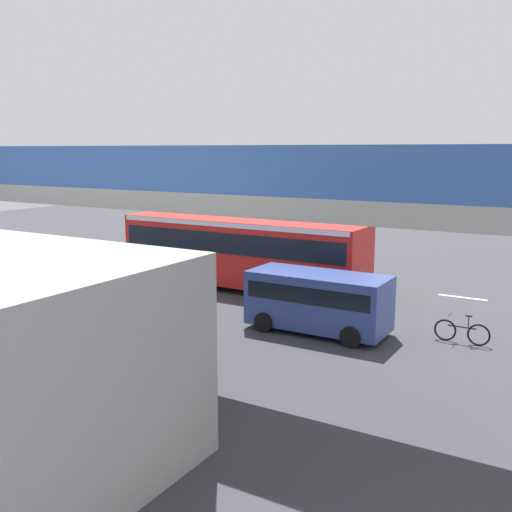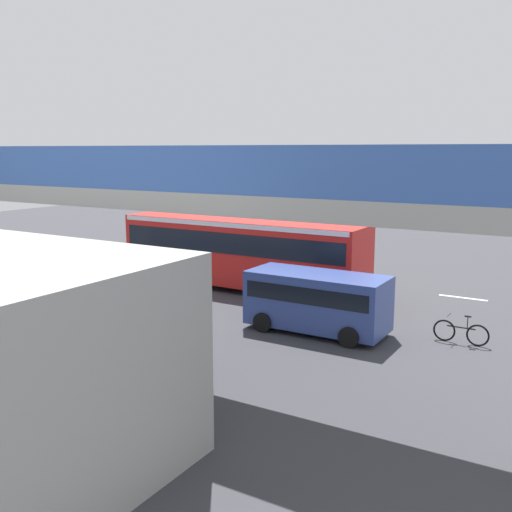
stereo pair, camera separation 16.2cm
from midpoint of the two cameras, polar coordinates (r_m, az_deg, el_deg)
name	(u,v)px [view 1 (the left image)]	position (r m, az deg, el deg)	size (l,w,h in m)	color
ground	(260,291)	(26.01, 0.25, -3.43)	(80.00, 80.00, 0.00)	#38383D
city_bus	(241,247)	(26.16, -1.60, 0.86)	(11.54, 2.85, 3.15)	red
parked_van	(318,298)	(20.13, 5.86, -4.13)	(4.80, 2.17, 2.05)	#33478C
bicycle_black	(462,332)	(20.17, 19.23, -7.02)	(1.77, 0.44, 0.96)	black
traffic_sign	(211,233)	(30.61, -4.57, 2.23)	(0.08, 0.60, 2.80)	slate
lane_dash_leftmost	(463,297)	(26.38, 19.37, -3.83)	(2.00, 0.20, 0.01)	silver
lane_dash_left	(373,286)	(27.38, 11.15, -2.92)	(2.00, 0.20, 0.01)	silver
lane_dash_centre	(295,277)	(28.91, 3.66, -2.04)	(2.00, 0.20, 0.01)	silver
lane_dash_right	(227,269)	(30.89, -2.97, -1.23)	(2.00, 0.20, 0.01)	silver
lane_dash_rightmost	(168,261)	(33.23, -8.72, -0.51)	(2.00, 0.20, 0.01)	silver
pedestrian_overpass	(98,205)	(17.80, -15.46, 4.84)	(26.84, 2.60, 6.29)	#9E9E99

